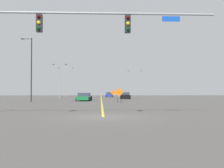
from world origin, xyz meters
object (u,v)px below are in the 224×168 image
car_green_near (84,97)px  street_lamp_far_left (135,81)px  street_lamp_near_right (31,67)px  car_black_far (125,96)px  street_lamp_far_right (66,79)px  car_blue_passing (109,95)px  car_red_approaching (86,97)px  traffic_signal_assembly (44,31)px  street_lamp_mid_left (60,78)px  construction_sign_median_far (113,93)px  construction_sign_left_lane (119,93)px

car_green_near → street_lamp_far_left: bearing=71.5°
street_lamp_near_right → street_lamp_far_left: bearing=63.6°
car_green_near → car_black_far: size_ratio=0.95×
street_lamp_far_right → car_green_near: 33.24m
street_lamp_far_right → car_blue_passing: bearing=-13.1°
car_green_near → car_red_approaching: bearing=88.9°
car_black_far → car_red_approaching: 10.33m
traffic_signal_assembly → car_blue_passing: (5.72, 56.37, -4.56)m
street_lamp_mid_left → car_black_far: street_lamp_mid_left is taller
traffic_signal_assembly → street_lamp_far_left: bearing=78.2°
construction_sign_median_far → construction_sign_left_lane: 22.61m
traffic_signal_assembly → car_blue_passing: size_ratio=3.48×
traffic_signal_assembly → car_red_approaching: (0.81, 31.30, -4.58)m
car_blue_passing → car_black_far: size_ratio=1.02×
street_lamp_near_right → street_lamp_far_right: size_ratio=1.16×
car_blue_passing → construction_sign_median_far: bearing=-88.0°
street_lamp_near_right → car_red_approaching: street_lamp_near_right is taller
traffic_signal_assembly → car_black_far: size_ratio=3.54×
car_green_near → street_lamp_mid_left: bearing=110.2°
street_lamp_far_right → car_red_approaching: bearing=-75.7°
street_lamp_near_right → car_blue_passing: size_ratio=2.07×
street_lamp_far_left → construction_sign_median_far: bearing=-108.6°
car_green_near → car_black_far: car_black_far is taller
traffic_signal_assembly → car_red_approaching: bearing=88.5°
street_lamp_far_left → car_black_far: street_lamp_far_left is taller
street_lamp_far_left → construction_sign_median_far: 24.69m
traffic_signal_assembly → street_lamp_far_left: 68.05m
street_lamp_far_left → construction_sign_median_far: size_ratio=4.37×
car_red_approaching → street_lamp_far_left: bearing=69.6°
street_lamp_far_left → car_blue_passing: bearing=-128.8°
street_lamp_far_left → construction_sign_left_lane: street_lamp_far_left is taller
street_lamp_far_right → car_blue_passing: street_lamp_far_right is taller
street_lamp_near_right → street_lamp_far_left: street_lamp_near_right is taller
construction_sign_median_far → car_black_far: size_ratio=0.41×
construction_sign_left_lane → car_black_far: (2.46, 17.46, -0.64)m
street_lamp_near_right → car_green_near: size_ratio=2.21×
construction_sign_median_far → street_lamp_far_left: bearing=71.4°
car_red_approaching → traffic_signal_assembly: bearing=-91.5°
street_lamp_near_right → car_green_near: street_lamp_near_right is taller
construction_sign_median_far → car_blue_passing: 12.93m
car_green_near → car_black_far: bearing=55.9°
street_lamp_mid_left → car_black_far: size_ratio=1.71×
street_lamp_far_right → car_green_near: size_ratio=1.91×
construction_sign_left_lane → car_red_approaching: construction_sign_left_lane is taller
car_blue_passing → car_green_near: (-4.99, -29.39, 0.01)m
street_lamp_mid_left → car_red_approaching: 15.24m
construction_sign_median_far → car_black_far: bearing=-66.7°
street_lamp_near_right → car_black_far: size_ratio=2.10×
street_lamp_far_left → car_blue_passing: (-8.24, -10.23, -4.22)m
construction_sign_median_far → car_black_far: 5.63m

